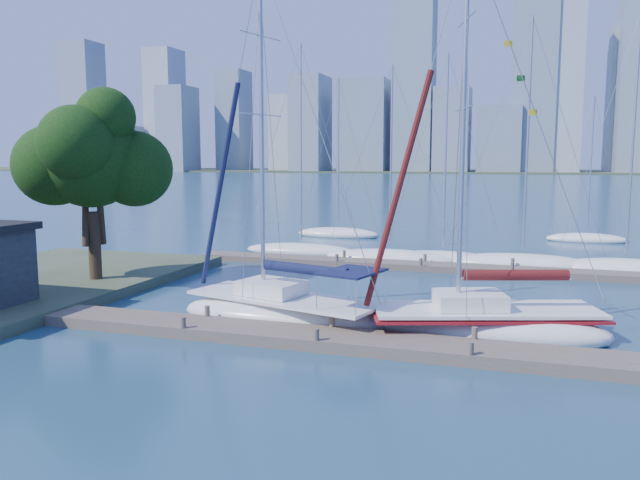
% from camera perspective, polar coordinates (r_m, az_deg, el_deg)
% --- Properties ---
extents(ground, '(700.00, 700.00, 0.00)m').
position_cam_1_polar(ground, '(21.92, 0.40, -9.53)').
color(ground, '#17334B').
rests_on(ground, ground).
extents(near_dock, '(26.00, 2.00, 0.40)m').
position_cam_1_polar(near_dock, '(21.86, 0.40, -9.03)').
color(near_dock, brown).
rests_on(near_dock, ground).
extents(far_dock, '(30.00, 1.80, 0.36)m').
position_cam_1_polar(far_dock, '(36.79, 10.92, -2.46)').
color(far_dock, brown).
rests_on(far_dock, ground).
extents(shore, '(12.00, 22.00, 0.50)m').
position_cam_1_polar(shore, '(33.30, -27.05, -4.04)').
color(shore, '#38472D').
rests_on(shore, ground).
extents(far_shore, '(800.00, 100.00, 1.50)m').
position_cam_1_polar(far_shore, '(340.13, 16.89, 5.96)').
color(far_shore, '#38472D').
rests_on(far_shore, ground).
extents(tree, '(7.11, 6.50, 9.74)m').
position_cam_1_polar(tree, '(32.37, -20.22, 7.38)').
color(tree, black).
rests_on(tree, ground).
extents(sailboat_navy, '(9.03, 4.95, 14.51)m').
position_cam_1_polar(sailboat_navy, '(24.65, -3.35, -4.90)').
color(sailboat_navy, white).
rests_on(sailboat_navy, ground).
extents(sailboat_maroon, '(9.13, 5.39, 14.58)m').
position_cam_1_polar(sailboat_maroon, '(23.52, 14.87, -5.76)').
color(sailboat_maroon, white).
rests_on(sailboat_maroon, ground).
extents(bg_boat_0, '(8.17, 3.00, 14.25)m').
position_cam_1_polar(bg_boat_0, '(42.37, -1.71, -0.92)').
color(bg_boat_0, white).
rests_on(bg_boat_0, ground).
extents(bg_boat_1, '(8.47, 3.29, 12.41)m').
position_cam_1_polar(bg_boat_1, '(39.29, 6.39, -1.62)').
color(bg_boat_1, white).
rests_on(bg_boat_1, ground).
extents(bg_boat_2, '(7.26, 2.48, 13.06)m').
position_cam_1_polar(bg_boat_2, '(39.58, 11.19, -1.66)').
color(bg_boat_2, white).
rests_on(bg_boat_2, ground).
extents(bg_boat_3, '(8.95, 2.98, 14.82)m').
position_cam_1_polar(bg_boat_3, '(38.77, 18.02, -2.02)').
color(bg_boat_3, white).
rests_on(bg_boat_3, ground).
extents(bg_boat_4, '(8.01, 4.53, 14.58)m').
position_cam_1_polar(bg_boat_4, '(39.05, 26.12, -2.34)').
color(bg_boat_4, white).
rests_on(bg_boat_4, ground).
extents(bg_boat_6, '(7.27, 3.71, 13.25)m').
position_cam_1_polar(bg_boat_6, '(51.91, 1.66, 0.61)').
color(bg_boat_6, white).
rests_on(bg_boat_6, ground).
extents(bg_boat_7, '(6.33, 4.25, 11.55)m').
position_cam_1_polar(bg_boat_7, '(52.96, 23.21, 0.12)').
color(bg_boat_7, white).
rests_on(bg_boat_7, ground).
extents(skyline, '(503.80, 51.31, 123.35)m').
position_cam_1_polar(skyline, '(312.09, 21.05, 12.24)').
color(skyline, slate).
rests_on(skyline, ground).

